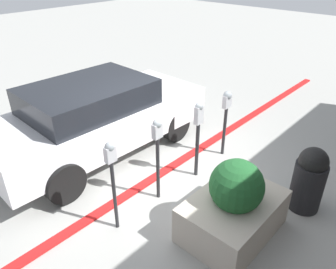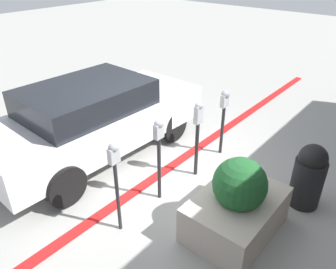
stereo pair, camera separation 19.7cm
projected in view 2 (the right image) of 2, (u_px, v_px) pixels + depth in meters
The scene contains 9 objects.
ground_plane at pixel (163, 176), 6.02m from camera, with size 40.00×40.00×0.00m, color #999993.
curb_strip at pixel (160, 174), 6.06m from camera, with size 13.70×0.16×0.04m.
parking_meter_nearest at pixel (115, 170), 4.38m from camera, with size 0.15×0.13×1.47m.
parking_meter_second at pixel (159, 145), 5.03m from camera, with size 0.16×0.14×1.45m.
parking_meter_middle at pixel (198, 127), 5.62m from camera, with size 0.16×0.13×1.45m.
parking_meter_fourth at pixel (224, 108), 6.26m from camera, with size 0.19×0.16×1.36m.
planter_box at pixel (237, 205), 4.66m from camera, with size 1.48×1.02×1.21m.
parked_car_front at pixel (94, 117), 6.35m from camera, with size 4.44×1.94×1.50m.
trash_bin at pixel (309, 175), 5.13m from camera, with size 0.49×0.49×1.09m.
Camera 2 is at (-3.68, -3.20, 3.62)m, focal length 35.00 mm.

